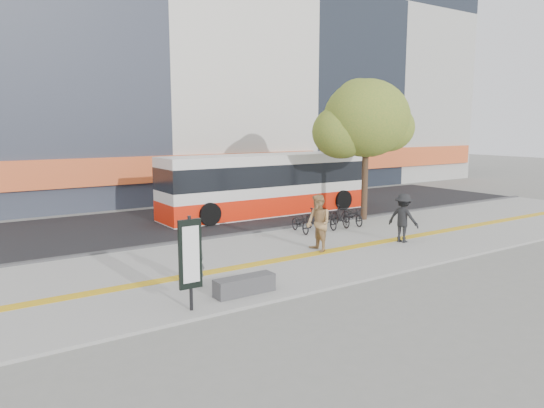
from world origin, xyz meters
TOP-DOWN VIEW (x-y plane):
  - ground at (0.00, 0.00)m, footprint 120.00×120.00m
  - sidewalk at (0.00, 1.50)m, footprint 40.00×7.00m
  - tactile_strip at (0.00, 1.00)m, footprint 40.00×0.45m
  - street at (0.00, 9.00)m, footprint 40.00×8.00m
  - curb at (0.00, 5.00)m, footprint 40.00×0.25m
  - bench at (-2.60, -1.20)m, footprint 1.60×0.45m
  - signboard at (-4.20, -1.51)m, footprint 0.55×0.10m
  - street_tree at (7.18, 4.82)m, footprint 4.40×3.80m
  - bus at (4.55, 8.50)m, footprint 10.77×2.55m
  - bicycle_row at (4.49, 4.00)m, footprint 3.66×1.61m
  - seated_woman at (-3.40, -0.02)m, footprint 0.55×0.37m
  - pedestrian_tan at (1.73, 1.22)m, footprint 0.84×1.02m
  - pedestrian_dark at (5.16, 0.59)m, footprint 0.96×1.29m

SIDE VIEW (x-z plane):
  - ground at x=0.00m, z-range 0.00..0.00m
  - street at x=0.00m, z-range 0.00..0.06m
  - sidewalk at x=0.00m, z-range 0.00..0.08m
  - curb at x=0.00m, z-range 0.00..0.14m
  - tactile_strip at x=0.00m, z-range 0.08..0.09m
  - bench at x=-2.60m, z-range 0.08..0.53m
  - bicycle_row at x=4.49m, z-range 0.05..0.94m
  - seated_woman at x=-3.40m, z-range 0.08..1.56m
  - pedestrian_dark at x=5.16m, z-range 0.08..1.85m
  - pedestrian_tan at x=1.73m, z-range 0.08..2.01m
  - signboard at x=-4.20m, z-range 0.27..2.47m
  - bus at x=4.55m, z-range -0.02..2.84m
  - street_tree at x=7.18m, z-range 1.36..7.67m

